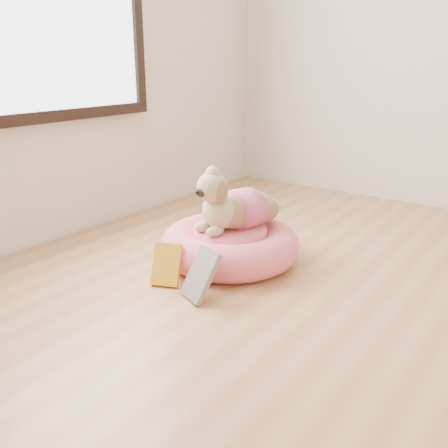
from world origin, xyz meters
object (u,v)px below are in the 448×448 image
Objects in this scene: pet_bed at (230,245)px; book_white at (201,275)px; book_yellow at (167,265)px; dog at (234,195)px.

book_white reaches higher than pet_bed.
pet_bed is at bearing 55.89° from book_yellow.
book_yellow reaches higher than pet_bed.
dog is 0.48m from book_white.
pet_bed is 0.38m from book_yellow.
pet_bed is 3.60× the size of book_yellow.
book_white is (0.21, -0.02, 0.01)m from book_yellow.
dog reaches higher than book_white.
dog is 2.35× the size of book_yellow.
book_white reaches higher than book_yellow.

